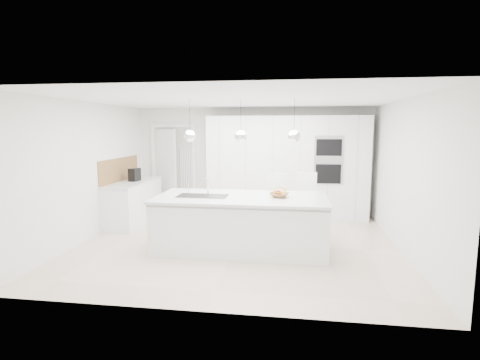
# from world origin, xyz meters

# --- Properties ---
(floor) EXTENTS (5.50, 5.50, 0.00)m
(floor) POSITION_xyz_m (0.00, 0.00, 0.00)
(floor) COLOR beige
(floor) RESTS_ON ground
(wall_back) EXTENTS (5.50, 0.00, 5.50)m
(wall_back) POSITION_xyz_m (0.00, 2.50, 1.25)
(wall_back) COLOR white
(wall_back) RESTS_ON ground
(wall_left) EXTENTS (0.00, 5.00, 5.00)m
(wall_left) POSITION_xyz_m (-2.75, 0.00, 1.25)
(wall_left) COLOR white
(wall_left) RESTS_ON ground
(ceiling) EXTENTS (5.50, 5.50, 0.00)m
(ceiling) POSITION_xyz_m (0.00, 0.00, 2.50)
(ceiling) COLOR white
(ceiling) RESTS_ON wall_back
(tall_cabinets) EXTENTS (3.60, 0.60, 2.30)m
(tall_cabinets) POSITION_xyz_m (0.80, 2.20, 1.15)
(tall_cabinets) COLOR white
(tall_cabinets) RESTS_ON floor
(oven_stack) EXTENTS (0.62, 0.04, 1.05)m
(oven_stack) POSITION_xyz_m (1.70, 1.89, 1.35)
(oven_stack) COLOR #A5A5A8
(oven_stack) RESTS_ON tall_cabinets
(doorway_frame) EXTENTS (1.11, 0.08, 2.13)m
(doorway_frame) POSITION_xyz_m (-1.95, 2.47, 1.02)
(doorway_frame) COLOR white
(doorway_frame) RESTS_ON floor
(hallway_door) EXTENTS (0.76, 0.38, 2.00)m
(hallway_door) POSITION_xyz_m (-2.20, 2.42, 1.00)
(hallway_door) COLOR white
(hallway_door) RESTS_ON floor
(radiator) EXTENTS (0.32, 0.04, 1.40)m
(radiator) POSITION_xyz_m (-1.63, 2.46, 0.85)
(radiator) COLOR white
(radiator) RESTS_ON floor
(left_base_cabinets) EXTENTS (0.60, 1.80, 0.86)m
(left_base_cabinets) POSITION_xyz_m (-2.45, 1.20, 0.43)
(left_base_cabinets) COLOR white
(left_base_cabinets) RESTS_ON floor
(left_worktop) EXTENTS (0.62, 1.82, 0.04)m
(left_worktop) POSITION_xyz_m (-2.45, 1.20, 0.88)
(left_worktop) COLOR silver
(left_worktop) RESTS_ON left_base_cabinets
(oak_backsplash) EXTENTS (0.02, 1.80, 0.50)m
(oak_backsplash) POSITION_xyz_m (-2.74, 1.20, 1.15)
(oak_backsplash) COLOR olive
(oak_backsplash) RESTS_ON wall_left
(island_base) EXTENTS (2.80, 1.20, 0.86)m
(island_base) POSITION_xyz_m (0.10, -0.30, 0.43)
(island_base) COLOR white
(island_base) RESTS_ON floor
(island_worktop) EXTENTS (2.84, 1.40, 0.04)m
(island_worktop) POSITION_xyz_m (0.10, -0.25, 0.88)
(island_worktop) COLOR silver
(island_worktop) RESTS_ON island_base
(island_sink) EXTENTS (0.84, 0.44, 0.18)m
(island_sink) POSITION_xyz_m (-0.55, -0.30, 0.82)
(island_sink) COLOR #3F3F42
(island_sink) RESTS_ON island_worktop
(island_tap) EXTENTS (0.02, 0.02, 0.30)m
(island_tap) POSITION_xyz_m (-0.50, -0.10, 1.05)
(island_tap) COLOR white
(island_tap) RESTS_ON island_worktop
(pendant_left) EXTENTS (0.20, 0.20, 0.20)m
(pendant_left) POSITION_xyz_m (-0.75, -0.30, 1.90)
(pendant_left) COLOR white
(pendant_left) RESTS_ON ceiling
(pendant_mid) EXTENTS (0.20, 0.20, 0.20)m
(pendant_mid) POSITION_xyz_m (0.10, -0.30, 1.90)
(pendant_mid) COLOR white
(pendant_mid) RESTS_ON ceiling
(pendant_right) EXTENTS (0.20, 0.20, 0.20)m
(pendant_right) POSITION_xyz_m (0.95, -0.30, 1.90)
(pendant_right) COLOR white
(pendant_right) RESTS_ON ceiling
(fruit_bowl) EXTENTS (0.39, 0.39, 0.08)m
(fruit_bowl) POSITION_xyz_m (0.73, -0.23, 0.94)
(fruit_bowl) COLOR olive
(fruit_bowl) RESTS_ON island_worktop
(espresso_machine) EXTENTS (0.20, 0.28, 0.28)m
(espresso_machine) POSITION_xyz_m (-2.43, 1.26, 1.04)
(espresso_machine) COLOR black
(espresso_machine) RESTS_ON left_worktop
(bar_stool_left) EXTENTS (0.40, 0.55, 1.17)m
(bar_stool_left) POSITION_xyz_m (0.65, 0.55, 0.58)
(bar_stool_left) COLOR white
(bar_stool_left) RESTS_ON floor
(bar_stool_right) EXTENTS (0.44, 0.58, 1.19)m
(bar_stool_right) POSITION_xyz_m (1.21, 0.68, 0.60)
(bar_stool_right) COLOR white
(bar_stool_right) RESTS_ON floor
(apple_a) EXTENTS (0.08, 0.08, 0.08)m
(apple_a) POSITION_xyz_m (0.72, -0.21, 0.97)
(apple_a) COLOR #A80C03
(apple_a) RESTS_ON fruit_bowl
(apple_b) EXTENTS (0.08, 0.08, 0.08)m
(apple_b) POSITION_xyz_m (0.71, -0.22, 0.97)
(apple_b) COLOR #A80C03
(apple_b) RESTS_ON fruit_bowl
(banana_bunch) EXTENTS (0.25, 0.18, 0.22)m
(banana_bunch) POSITION_xyz_m (0.74, -0.25, 1.02)
(banana_bunch) COLOR yellow
(banana_bunch) RESTS_ON fruit_bowl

